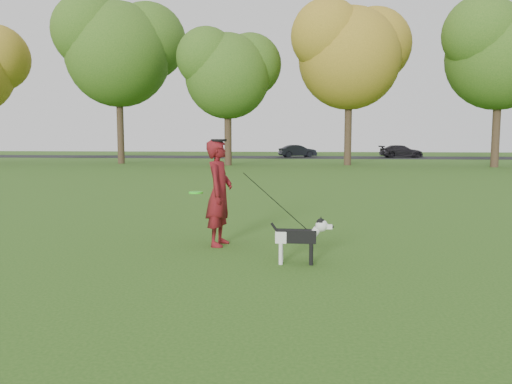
# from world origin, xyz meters

# --- Properties ---
(ground) EXTENTS (120.00, 120.00, 0.00)m
(ground) POSITION_xyz_m (0.00, 0.00, 0.00)
(ground) COLOR #285116
(ground) RESTS_ON ground
(road) EXTENTS (120.00, 7.00, 0.02)m
(road) POSITION_xyz_m (0.00, 40.00, 0.01)
(road) COLOR black
(road) RESTS_ON ground
(man) EXTENTS (0.50, 0.69, 1.78)m
(man) POSITION_xyz_m (-0.21, 0.51, 0.89)
(man) COLOR #5D0D1C
(man) RESTS_ON ground
(dog) EXTENTS (0.90, 0.18, 0.69)m
(dog) POSITION_xyz_m (1.17, -0.63, 0.42)
(dog) COLOR black
(dog) RESTS_ON ground
(car_mid) EXTENTS (3.73, 2.33, 1.16)m
(car_mid) POSITION_xyz_m (0.40, 40.00, 0.60)
(car_mid) COLOR black
(car_mid) RESTS_ON road
(car_right) EXTENTS (4.13, 2.06, 1.15)m
(car_right) POSITION_xyz_m (10.02, 40.00, 0.60)
(car_right) COLOR black
(car_right) RESTS_ON road
(man_held_items) EXTENTS (1.99, 1.26, 1.33)m
(man_held_items) POSITION_xyz_m (0.75, -0.09, 0.85)
(man_held_items) COLOR #30F81F
(man_held_items) RESTS_ON ground
(tree_row) EXTENTS (51.74, 8.86, 12.01)m
(tree_row) POSITION_xyz_m (-1.43, 26.07, 7.41)
(tree_row) COLOR #38281C
(tree_row) RESTS_ON ground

